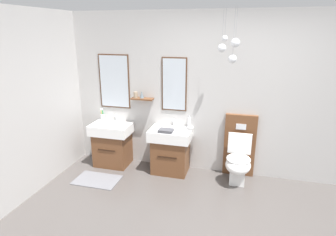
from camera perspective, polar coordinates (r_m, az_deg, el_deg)
The scene contains 10 objects.
wall_back at distance 4.48m, azimuth 12.83°, elevation 4.34°, with size 5.50×0.60×2.52m.
bath_mat at distance 4.65m, azimuth -14.00°, elevation -11.93°, with size 0.68×0.44×0.01m, color slate.
vanity_sink_left at distance 4.96m, azimuth -11.03°, elevation -4.89°, with size 0.66×0.50×0.73m.
tap_on_left_sink at distance 4.98m, azimuth -10.39°, elevation 0.27°, with size 0.03×0.13×0.11m.
vanity_sink_right at distance 4.62m, azimuth 0.55°, elevation -6.23°, with size 0.66×0.50×0.73m.
tap_on_right_sink at distance 4.64m, azimuth 1.13°, elevation -0.69°, with size 0.03×0.13×0.11m.
toilet at distance 4.52m, azimuth 13.94°, elevation -7.58°, with size 0.48×0.62×1.00m.
toothbrush_cup at distance 5.08m, azimuth -12.98°, elevation 0.30°, with size 0.07×0.07×0.21m.
soap_dispenser at distance 4.59m, azimuth 4.26°, elevation -0.84°, with size 0.06×0.06×0.19m.
folded_hand_towel at distance 4.37m, azimuth -0.43°, elevation -2.55°, with size 0.22×0.16×0.04m, color #47474C.
Camera 1 is at (0.13, -2.55, 2.24)m, focal length 30.47 mm.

